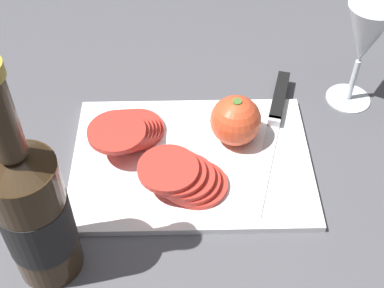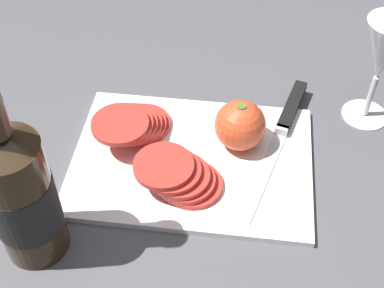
{
  "view_description": "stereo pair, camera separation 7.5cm",
  "coord_description": "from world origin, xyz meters",
  "px_view_note": "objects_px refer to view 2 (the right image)",
  "views": [
    {
      "loc": [
        -0.0,
        -0.5,
        0.59
      ],
      "look_at": [
        0.01,
        0.01,
        0.04
      ],
      "focal_mm": 50.0,
      "sensor_mm": 36.0,
      "label": 1
    },
    {
      "loc": [
        0.07,
        -0.49,
        0.59
      ],
      "look_at": [
        0.01,
        0.01,
        0.04
      ],
      "focal_mm": 50.0,
      "sensor_mm": 36.0,
      "label": 2
    }
  ],
  "objects_px": {
    "knife": "(287,119)",
    "tomato_slice_stack_near": "(178,175)",
    "tomato_slice_stack_far": "(132,124)",
    "wine_glass": "(384,55)",
    "wine_bottle": "(20,192)",
    "whole_tomato": "(240,125)"
  },
  "relations": [
    {
      "from": "wine_glass",
      "to": "knife",
      "type": "xyz_separation_m",
      "value": [
        -0.12,
        -0.04,
        -0.1
      ]
    },
    {
      "from": "wine_glass",
      "to": "tomato_slice_stack_far",
      "type": "xyz_separation_m",
      "value": [
        -0.35,
        -0.1,
        -0.09
      ]
    },
    {
      "from": "knife",
      "to": "tomato_slice_stack_far",
      "type": "xyz_separation_m",
      "value": [
        -0.23,
        -0.06,
        0.02
      ]
    },
    {
      "from": "wine_bottle",
      "to": "whole_tomato",
      "type": "bearing_deg",
      "value": 39.47
    },
    {
      "from": "tomato_slice_stack_near",
      "to": "wine_bottle",
      "type": "bearing_deg",
      "value": -146.3
    },
    {
      "from": "knife",
      "to": "tomato_slice_stack_near",
      "type": "distance_m",
      "value": 0.21
    },
    {
      "from": "wine_bottle",
      "to": "knife",
      "type": "bearing_deg",
      "value": 39.11
    },
    {
      "from": "tomato_slice_stack_near",
      "to": "tomato_slice_stack_far",
      "type": "bearing_deg",
      "value": 133.27
    },
    {
      "from": "knife",
      "to": "tomato_slice_stack_far",
      "type": "height_order",
      "value": "tomato_slice_stack_far"
    },
    {
      "from": "whole_tomato",
      "to": "tomato_slice_stack_far",
      "type": "distance_m",
      "value": 0.16
    },
    {
      "from": "tomato_slice_stack_far",
      "to": "wine_bottle",
      "type": "bearing_deg",
      "value": -113.28
    },
    {
      "from": "whole_tomato",
      "to": "wine_bottle",
      "type": "bearing_deg",
      "value": -140.53
    },
    {
      "from": "wine_glass",
      "to": "whole_tomato",
      "type": "distance_m",
      "value": 0.23
    },
    {
      "from": "knife",
      "to": "tomato_slice_stack_near",
      "type": "bearing_deg",
      "value": -30.1
    },
    {
      "from": "whole_tomato",
      "to": "tomato_slice_stack_near",
      "type": "height_order",
      "value": "whole_tomato"
    },
    {
      "from": "wine_bottle",
      "to": "whole_tomato",
      "type": "relative_size",
      "value": 4.14
    },
    {
      "from": "wine_glass",
      "to": "knife",
      "type": "relative_size",
      "value": 0.61
    },
    {
      "from": "tomato_slice_stack_near",
      "to": "tomato_slice_stack_far",
      "type": "height_order",
      "value": "tomato_slice_stack_far"
    },
    {
      "from": "knife",
      "to": "tomato_slice_stack_near",
      "type": "xyz_separation_m",
      "value": [
        -0.15,
        -0.14,
        0.01
      ]
    },
    {
      "from": "wine_bottle",
      "to": "knife",
      "type": "relative_size",
      "value": 1.09
    },
    {
      "from": "wine_bottle",
      "to": "wine_glass",
      "type": "bearing_deg",
      "value": 34.02
    },
    {
      "from": "wine_glass",
      "to": "whole_tomato",
      "type": "xyz_separation_m",
      "value": [
        -0.19,
        -0.09,
        -0.07
      ]
    }
  ]
}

